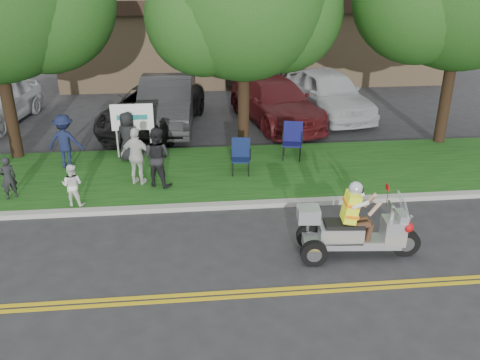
{
  "coord_description": "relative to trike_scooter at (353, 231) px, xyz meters",
  "views": [
    {
      "loc": [
        -1.19,
        -8.19,
        5.73
      ],
      "look_at": [
        -0.15,
        2.0,
        1.21
      ],
      "focal_mm": 38.0,
      "sensor_mm": 36.0,
      "label": 1
    }
  ],
  "objects": [
    {
      "name": "lawn_chair_b",
      "position": [
        -1.85,
        4.45,
        0.07
      ],
      "size": [
        0.57,
        0.59,
        0.98
      ],
      "rotation": [
        0.0,
        0.0,
        -0.11
      ],
      "color": "black",
      "rests_on": "grass_verge"
    },
    {
      "name": "trike_scooter",
      "position": [
        0.0,
        0.0,
        0.0
      ],
      "size": [
        2.58,
        0.9,
        1.69
      ],
      "rotation": [
        0.0,
        0.0,
        -0.09
      ],
      "color": "black",
      "rests_on": "ground"
    },
    {
      "name": "tree_mid",
      "position": [
        -1.48,
        6.64,
        3.84
      ],
      "size": [
        5.88,
        4.8,
        7.05
      ],
      "color": "#332114",
      "rests_on": "ground"
    },
    {
      "name": "parked_car_right",
      "position": [
        -0.05,
        9.41,
        0.2
      ],
      "size": [
        3.43,
        5.8,
        1.58
      ],
      "primitive_type": "imported",
      "rotation": [
        0.0,
        0.0,
        0.24
      ],
      "color": "#551317",
      "rests_on": "ground"
    },
    {
      "name": "spectator_adult_right",
      "position": [
        -4.66,
        3.94,
        0.3
      ],
      "size": [
        0.99,
        0.67,
        1.57
      ],
      "primitive_type": "imported",
      "rotation": [
        0.0,
        0.0,
        2.8
      ],
      "color": "silver",
      "rests_on": "grass_verge"
    },
    {
      "name": "parked_car_left",
      "position": [
        -4.04,
        9.33,
        0.29
      ],
      "size": [
        2.13,
        5.42,
        1.76
      ],
      "primitive_type": "imported",
      "rotation": [
        0.0,
        0.0,
        -0.05
      ],
      "color": "#2A2A2C",
      "rests_on": "ground"
    },
    {
      "name": "lawn_chair_a",
      "position": [
        -0.18,
        5.46,
        0.13
      ],
      "size": [
        0.7,
        0.72,
        1.09
      ],
      "rotation": [
        0.0,
        0.0,
        -0.24
      ],
      "color": "black",
      "rests_on": "grass_verge"
    },
    {
      "name": "spectator_chair_b",
      "position": [
        -5.08,
        5.71,
        0.26
      ],
      "size": [
        0.85,
        0.71,
        1.48
      ],
      "primitive_type": "imported",
      "rotation": [
        0.0,
        0.0,
        2.75
      ],
      "color": "black",
      "rests_on": "grass_verge"
    },
    {
      "name": "spectator_adult_mid",
      "position": [
        -4.13,
        3.79,
        0.32
      ],
      "size": [
        0.97,
        0.9,
        1.61
      ],
      "primitive_type": "imported",
      "rotation": [
        0.0,
        0.0,
        2.67
      ],
      "color": "black",
      "rests_on": "grass_verge"
    },
    {
      "name": "grass_verge",
      "position": [
        -2.04,
        4.61,
        -0.53
      ],
      "size": [
        60.0,
        4.0,
        0.1
      ],
      "primitive_type": "cube",
      "color": "#134412",
      "rests_on": "ground"
    },
    {
      "name": "commercial_building",
      "position": [
        -0.04,
        18.38,
        1.42
      ],
      "size": [
        18.0,
        8.2,
        4.0
      ],
      "color": "#9E7F5B",
      "rests_on": "ground"
    },
    {
      "name": "centerline_near",
      "position": [
        -2.04,
        -1.17,
        -0.58
      ],
      "size": [
        60.0,
        0.1,
        0.01
      ],
      "primitive_type": "cube",
      "color": "gold",
      "rests_on": "ground"
    },
    {
      "name": "spectator_chair_a",
      "position": [
        -6.8,
        5.34,
        0.3
      ],
      "size": [
        1.1,
        0.75,
        1.57
      ],
      "primitive_type": "imported",
      "rotation": [
        0.0,
        0.0,
        2.97
      ],
      "color": "#151C3C",
      "rests_on": "grass_verge"
    },
    {
      "name": "centerline_far",
      "position": [
        -2.04,
        -1.01,
        -0.58
      ],
      "size": [
        60.0,
        0.1,
        0.01
      ],
      "primitive_type": "cube",
      "color": "gold",
      "rests_on": "ground"
    },
    {
      "name": "business_sign",
      "position": [
        -4.94,
        6.01,
        0.67
      ],
      "size": [
        1.25,
        0.06,
        1.75
      ],
      "color": "silver",
      "rests_on": "ground"
    },
    {
      "name": "parked_car_far_right",
      "position": [
        2.13,
        10.1,
        0.3
      ],
      "size": [
        2.97,
        5.48,
        1.77
      ],
      "primitive_type": "imported",
      "rotation": [
        0.0,
        0.0,
        0.18
      ],
      "color": "silver",
      "rests_on": "ground"
    },
    {
      "name": "curb",
      "position": [
        -2.04,
        2.46,
        -0.53
      ],
      "size": [
        60.0,
        0.25,
        0.12
      ],
      "primitive_type": "cube",
      "color": "#A8A89E",
      "rests_on": "ground"
    },
    {
      "name": "ground",
      "position": [
        -2.04,
        -0.59,
        -0.59
      ],
      "size": [
        120.0,
        120.0,
        0.0
      ],
      "primitive_type": "plane",
      "color": "#28282B",
      "rests_on": "ground"
    },
    {
      "name": "child_right",
      "position": [
        -6.14,
        2.81,
        0.05
      ],
      "size": [
        0.59,
        0.5,
        1.06
      ],
      "primitive_type": "imported",
      "rotation": [
        0.0,
        0.0,
        2.93
      ],
      "color": "white",
      "rests_on": "grass_verge"
    },
    {
      "name": "parked_car_mid",
      "position": [
        -4.54,
        8.99,
        0.18
      ],
      "size": [
        4.08,
        6.06,
        1.54
      ],
      "primitive_type": "imported",
      "rotation": [
        0.0,
        0.0,
        -0.3
      ],
      "color": "black",
      "rests_on": "ground"
    },
    {
      "name": "child_left",
      "position": [
        -7.82,
        3.36,
        0.07
      ],
      "size": [
        0.48,
        0.45,
        1.11
      ],
      "primitive_type": "imported",
      "rotation": [
        0.0,
        0.0,
        3.73
      ],
      "color": "black",
      "rests_on": "grass_verge"
    }
  ]
}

